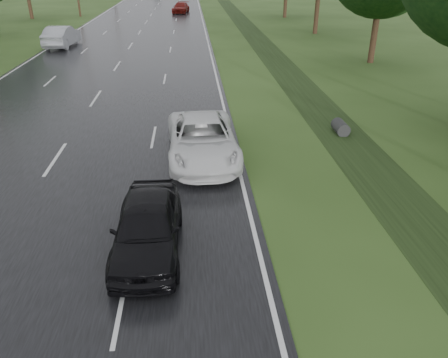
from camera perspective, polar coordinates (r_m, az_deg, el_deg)
name	(u,v)px	position (r m, az deg, el deg)	size (l,w,h in m)	color
road	(144,26)	(53.01, -10.41, 19.08)	(14.00, 180.00, 0.04)	black
edge_stripe_east	(204,25)	(52.77, -2.67, 19.45)	(0.12, 180.00, 0.01)	silver
edge_stripe_west	(83,26)	(54.08, -17.92, 18.46)	(0.12, 180.00, 0.01)	silver
center_line	(144,26)	(53.00, -10.41, 19.11)	(0.12, 180.00, 0.01)	silver
drainage_ditch	(296,82)	(27.60, 9.33, 12.42)	(2.20, 120.00, 0.56)	black
white_pickup	(202,139)	(16.13, -2.85, 5.21)	(2.48, 5.38, 1.50)	silver
dark_sedan	(147,226)	(11.13, -9.98, -6.07)	(1.65, 4.11, 1.40)	black
silver_sedan	(62,36)	(41.28, -20.44, 17.08)	(1.82, 5.22, 1.72)	gray
far_car_red	(181,8)	(65.65, -5.66, 21.38)	(1.90, 4.67, 1.36)	maroon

